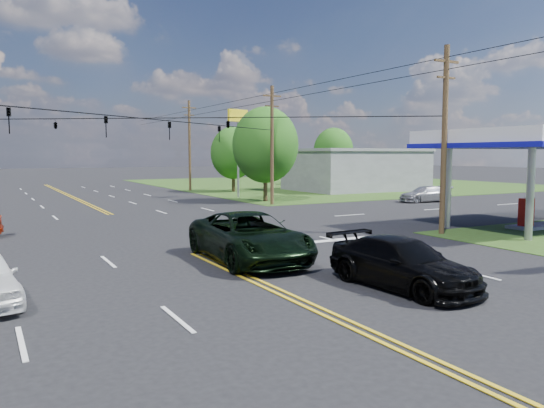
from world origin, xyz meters
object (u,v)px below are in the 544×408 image
pickup_dkgreen (250,237)px  pole_se (444,138)px  gas_canopy (543,143)px  pole_right_far (190,144)px  tree_right_b (233,153)px  tree_far_r (333,151)px  pole_ne (272,144)px  tree_right_a (265,145)px  suv_black (403,263)px  retail_ne (356,171)px

pickup_dkgreen → pole_se: bearing=9.6°
gas_canopy → pole_right_far: pole_right_far is taller
pole_se → pole_right_far: 37.00m
pole_right_far → tree_right_b: bearing=-48.8°
pole_se → tree_far_r: bearing=61.7°
pole_ne → tree_right_a: bearing=71.6°
gas_canopy → pole_ne: size_ratio=1.28×
tree_right_a → tree_far_r: 26.91m
pole_se → suv_black: pole_se is taller
pole_se → pole_right_far: pole_right_far is taller
pole_se → tree_far_r: pole_se is taller
pole_se → tree_right_a: size_ratio=1.16×
pole_right_far → tree_far_r: bearing=5.4°
gas_canopy → tree_far_r: (14.50, 40.00, -0.17)m
retail_ne → tree_right_b: tree_right_b is taller
tree_far_r → suv_black: (-30.42, -46.32, -3.78)m
pole_right_far → tree_right_b: (3.50, -4.00, -0.95)m
pole_se → tree_right_a: (1.00, 21.00, -0.05)m
pole_se → tree_right_a: pole_se is taller
pole_se → suv_black: (-9.42, -7.32, -4.15)m
tree_far_r → suv_black: 55.54m
tree_right_a → suv_black: size_ratio=1.56×
retail_ne → pole_se: 33.72m
retail_ne → pole_ne: bearing=-147.1°
pickup_dkgreen → pole_ne: bearing=61.8°
tree_right_a → retail_ne: bearing=26.6°
pole_se → tree_right_b: size_ratio=1.34×
pole_se → gas_canopy: bearing=-8.7°
pole_right_far → tree_right_b: pole_right_far is taller
gas_canopy → pickup_dkgreen: size_ratio=1.83×
tree_right_b → tree_far_r: tree_far_r is taller
tree_right_a → tree_far_r: tree_right_a is taller
gas_canopy → suv_black: 17.58m
pole_se → suv_black: bearing=-142.1°
retail_ne → pole_ne: size_ratio=1.47×
pole_se → pole_ne: size_ratio=1.00×
retail_ne → suv_black: (-26.42, -36.32, -1.44)m
retail_ne → pickup_dkgreen: 41.79m
tree_far_r → suv_black: tree_far_r is taller
tree_far_r → pole_ne: bearing=-135.0°
pole_ne → tree_right_a: size_ratio=1.16×
gas_canopy → tree_right_b: tree_right_b is taller
gas_canopy → tree_right_a: size_ratio=1.49×
pole_ne → pole_se: bearing=-90.0°
gas_canopy → pole_right_far: size_ratio=1.22×
retail_ne → tree_far_r: (4.00, 10.00, 2.34)m
pole_se → pickup_dkgreen: 12.42m
pole_ne → pickup_dkgreen: (-11.68, -19.36, -3.99)m
pole_right_far → suv_black: pole_right_far is taller
pole_se → pickup_dkgreen: size_ratio=1.42×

